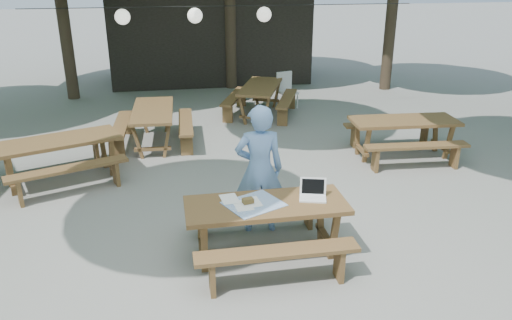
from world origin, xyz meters
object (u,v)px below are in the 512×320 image
object	(u,v)px
plastic_chair	(287,97)
picnic_table_nw	(60,160)
woman	(259,169)
main_picnic_table	(266,229)

from	to	relation	value
plastic_chair	picnic_table_nw	bearing A→B (deg)	-157.10
picnic_table_nw	woman	bearing A→B (deg)	-57.42
picnic_table_nw	plastic_chair	bearing A→B (deg)	17.83
woman	plastic_chair	xyz separation A→B (m)	(1.91, 6.19, -0.65)
woman	plastic_chair	world-z (taller)	woman
picnic_table_nw	plastic_chair	world-z (taller)	plastic_chair
main_picnic_table	plastic_chair	world-z (taller)	plastic_chair
main_picnic_table	picnic_table_nw	bearing A→B (deg)	135.08
main_picnic_table	woman	bearing A→B (deg)	86.22
main_picnic_table	plastic_chair	size ratio (longest dim) A/B	2.22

